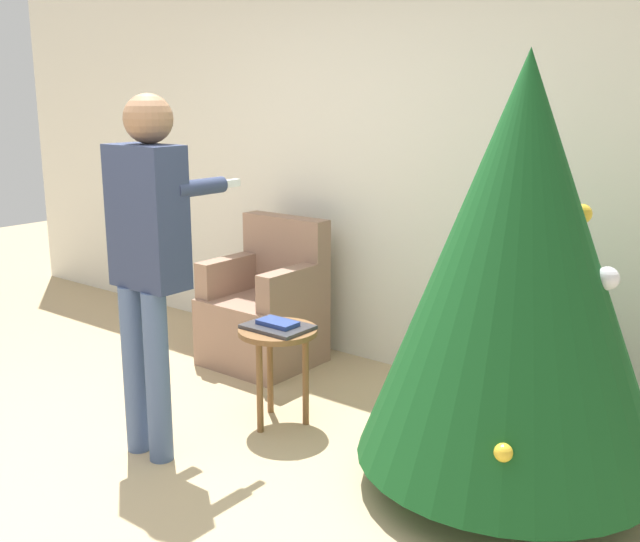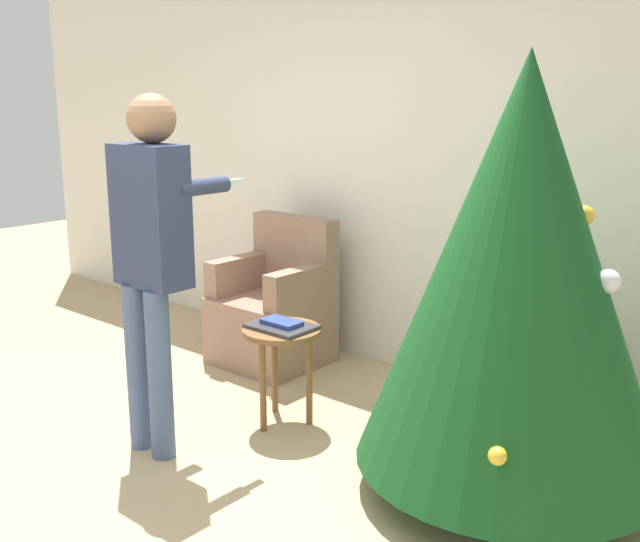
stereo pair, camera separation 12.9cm
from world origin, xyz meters
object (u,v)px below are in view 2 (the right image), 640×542
at_px(armchair, 275,310).
at_px(side_stool, 282,343).
at_px(christmas_tree, 518,266).
at_px(person_standing, 152,243).

relative_size(armchair, side_stool, 1.78).
xyz_separation_m(christmas_tree, side_stool, (-1.28, -0.14, -0.60)).
xyz_separation_m(person_standing, side_stool, (0.27, 0.63, -0.62)).
distance_m(christmas_tree, armchair, 2.18).
bearing_deg(armchair, person_standing, -71.17).
relative_size(christmas_tree, armchair, 2.02).
distance_m(armchair, person_standing, 1.57).
bearing_deg(armchair, christmas_tree, -15.23).
bearing_deg(armchair, side_stool, -43.86).
bearing_deg(person_standing, christmas_tree, 26.58).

